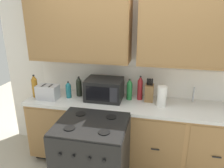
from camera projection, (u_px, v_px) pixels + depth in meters
wall_unit at (135, 43)px, 2.76m from camera, size 3.95×0.40×2.56m
counter_run at (130, 133)px, 2.97m from camera, size 2.78×0.64×0.93m
stove_range at (93, 159)px, 2.46m from camera, size 0.76×0.68×0.95m
microwave at (104, 89)px, 2.90m from camera, size 0.48×0.37×0.28m
toaster at (48, 92)px, 2.93m from camera, size 0.28×0.18×0.19m
knife_block at (149, 93)px, 2.85m from camera, size 0.11×0.14×0.31m
sink_faucet at (193, 94)px, 2.83m from camera, size 0.02×0.02×0.20m
paper_towel_roll at (162, 96)px, 2.70m from camera, size 0.12×0.12×0.26m
bottle_teal at (68, 90)px, 2.96m from camera, size 0.07×0.07×0.23m
bottle_red at (140, 88)px, 2.88m from camera, size 0.07×0.07×0.33m
bottle_green at (129, 89)px, 2.89m from camera, size 0.07×0.07×0.29m
bottle_dark at (79, 86)px, 3.01m from camera, size 0.08×0.08×0.28m
bottle_amber at (35, 86)px, 2.97m from camera, size 0.08×0.08×0.31m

